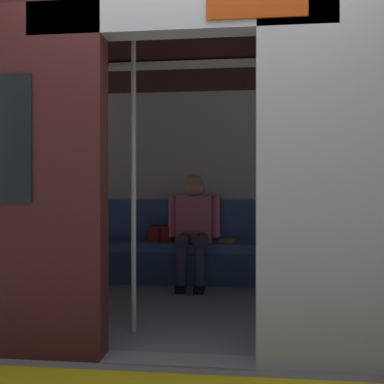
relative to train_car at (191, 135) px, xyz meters
name	(u,v)px	position (x,y,z in m)	size (l,w,h in m)	color
ground_plane	(179,361)	(-0.05, 1.15, -1.47)	(60.00, 60.00, 0.00)	gray
platform_edge_strip	(171,383)	(-0.05, 1.45, -1.47)	(8.00, 0.24, 0.01)	yellow
train_car	(191,135)	(0.00, 0.00, 0.00)	(6.40, 2.64, 2.24)	silver
bench_seat	(207,252)	(-0.05, -0.99, -1.14)	(2.68, 0.44, 0.44)	#38609E
person_seated	(194,222)	(0.08, -0.93, -0.81)	(0.55, 0.67, 1.17)	pink
handbag	(161,234)	(0.45, -1.03, -0.95)	(0.26, 0.15, 0.17)	maroon
book	(227,241)	(-0.27, -1.07, -1.02)	(0.15, 0.22, 0.03)	gold
grab_pole_door	(134,184)	(0.34, 0.67, -0.42)	(0.04, 0.04, 2.10)	silver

